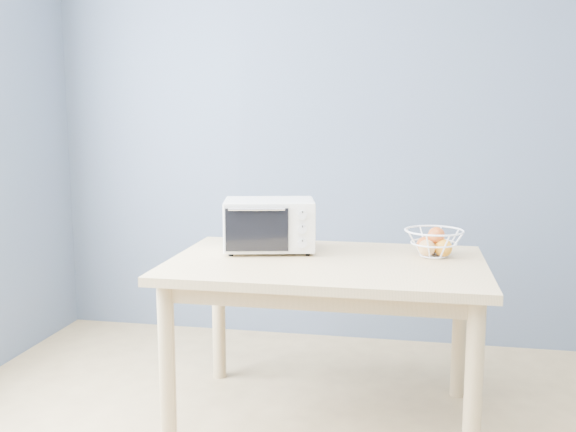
# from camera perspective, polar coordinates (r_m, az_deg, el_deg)

# --- Properties ---
(room) EXTENTS (4.01, 4.51, 2.61)m
(room) POSITION_cam_1_polar(r_m,az_deg,el_deg) (1.68, 2.97, 5.87)
(room) COLOR tan
(room) RESTS_ON ground
(dining_table) EXTENTS (1.40, 0.90, 0.75)m
(dining_table) POSITION_cam_1_polar(r_m,az_deg,el_deg) (2.90, 3.40, -5.90)
(dining_table) COLOR #D5B280
(dining_table) RESTS_ON ground
(toaster_oven) EXTENTS (0.47, 0.39, 0.25)m
(toaster_oven) POSITION_cam_1_polar(r_m,az_deg,el_deg) (3.05, -1.98, -0.73)
(toaster_oven) COLOR silver
(toaster_oven) RESTS_ON dining_table
(fruit_basket) EXTENTS (0.34, 0.34, 0.14)m
(fruit_basket) POSITION_cam_1_polar(r_m,az_deg,el_deg) (3.01, 12.80, -2.30)
(fruit_basket) COLOR white
(fruit_basket) RESTS_ON dining_table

